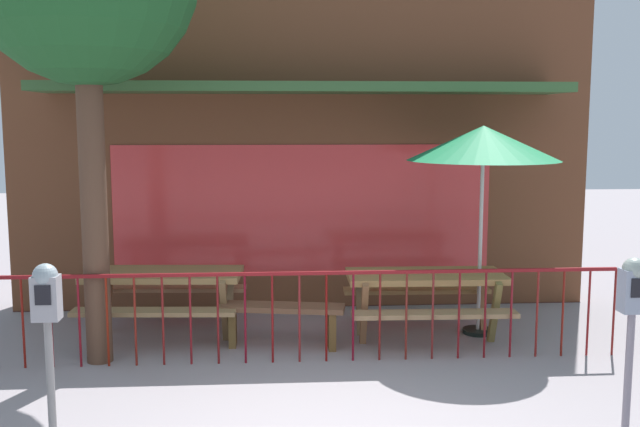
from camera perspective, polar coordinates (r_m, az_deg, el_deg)
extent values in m
cube|color=#3C1D1A|center=(10.10, -1.36, -7.04)|extent=(7.73, 0.54, 0.01)
cube|color=brown|center=(9.78, -1.40, 6.03)|extent=(7.73, 0.50, 4.57)
cube|color=#D83838|center=(9.59, -1.31, 0.40)|extent=(5.02, 0.02, 1.70)
cube|color=#355C2F|center=(9.06, -1.22, 9.94)|extent=(6.57, 0.95, 0.12)
cube|color=maroon|center=(7.47, -0.57, -4.75)|extent=(6.49, 0.04, 0.04)
cylinder|color=maroon|center=(8.00, -22.50, -8.02)|extent=(0.02, 0.02, 0.95)
cylinder|color=maroon|center=(7.91, -20.55, -8.09)|extent=(0.02, 0.02, 0.95)
cylinder|color=maroon|center=(7.83, -18.55, -8.15)|extent=(0.02, 0.02, 0.95)
cylinder|color=maroon|center=(7.77, -16.52, -8.20)|extent=(0.02, 0.02, 0.95)
cylinder|color=maroon|center=(7.71, -14.45, -8.25)|extent=(0.02, 0.02, 0.95)
cylinder|color=maroon|center=(7.66, -12.35, -8.28)|extent=(0.02, 0.02, 0.95)
cylinder|color=maroon|center=(7.63, -10.24, -8.30)|extent=(0.02, 0.02, 0.95)
cylinder|color=maroon|center=(7.60, -8.10, -8.31)|extent=(0.02, 0.02, 0.95)
cylinder|color=maroon|center=(7.58, -5.95, -8.31)|extent=(0.02, 0.02, 0.95)
cylinder|color=maroon|center=(7.58, -3.79, -8.30)|extent=(0.02, 0.02, 0.95)
cylinder|color=maroon|center=(7.58, -1.64, -8.28)|extent=(0.02, 0.02, 0.95)
cylinder|color=maroon|center=(7.60, 0.51, -8.24)|extent=(0.02, 0.02, 0.95)
cylinder|color=maroon|center=(7.62, 2.65, -8.19)|extent=(0.02, 0.02, 0.95)
cylinder|color=maroon|center=(7.66, 4.77, -8.14)|extent=(0.02, 0.02, 0.95)
cylinder|color=maroon|center=(7.70, 6.86, -8.07)|extent=(0.02, 0.02, 0.95)
cylinder|color=maroon|center=(7.76, 8.93, -7.99)|extent=(0.02, 0.02, 0.95)
cylinder|color=maroon|center=(7.83, 10.97, -7.91)|extent=(0.02, 0.02, 0.95)
cylinder|color=maroon|center=(7.90, 12.96, -7.81)|extent=(0.02, 0.02, 0.95)
cylinder|color=maroon|center=(7.99, 14.92, -7.71)|extent=(0.02, 0.02, 0.95)
cylinder|color=maroon|center=(8.08, 16.83, -7.60)|extent=(0.02, 0.02, 0.95)
cylinder|color=maroon|center=(8.18, 18.70, -7.49)|extent=(0.02, 0.02, 0.95)
cylinder|color=maroon|center=(8.29, 20.52, -7.37)|extent=(0.02, 0.02, 0.95)
cylinder|color=maroon|center=(8.41, 22.28, -7.25)|extent=(0.02, 0.02, 0.95)
cube|color=olive|center=(8.59, -12.31, -4.74)|extent=(1.84, 0.87, 0.07)
cube|color=#99774D|center=(8.14, -13.05, -7.62)|extent=(1.81, 0.37, 0.05)
cube|color=#A3734E|center=(9.18, -11.54, -5.84)|extent=(1.81, 0.37, 0.05)
cube|color=olive|center=(8.60, -17.48, -7.44)|extent=(0.09, 0.35, 0.78)
cube|color=brown|center=(9.12, -16.45, -6.55)|extent=(0.09, 0.35, 0.78)
cube|color=olive|center=(8.29, -7.59, -7.71)|extent=(0.09, 0.35, 0.78)
cube|color=olive|center=(8.83, -7.13, -6.76)|extent=(0.09, 0.35, 0.78)
cube|color=#A27844|center=(8.39, 8.37, -4.93)|extent=(1.82, 0.80, 0.07)
cube|color=#9D7851|center=(7.94, 9.08, -7.90)|extent=(1.81, 0.30, 0.05)
cube|color=#A37946|center=(8.99, 7.67, -6.05)|extent=(1.81, 0.30, 0.05)
cube|color=#905F3B|center=(8.11, 3.52, -8.01)|extent=(0.08, 0.35, 0.78)
cube|color=brown|center=(8.65, 3.12, -7.02)|extent=(0.08, 0.35, 0.78)
cube|color=olive|center=(8.39, 13.68, -7.68)|extent=(0.08, 0.35, 0.78)
cube|color=brown|center=(8.91, 12.68, -6.75)|extent=(0.08, 0.35, 0.78)
cylinder|color=black|center=(8.88, 12.40, -9.10)|extent=(0.36, 0.36, 0.05)
cylinder|color=#BAB3AF|center=(8.62, 12.62, -1.55)|extent=(0.04, 0.04, 2.41)
cone|color=#1A824A|center=(8.52, 12.83, 5.47)|extent=(1.76, 1.76, 0.40)
cube|color=brown|center=(8.09, -3.06, -7.46)|extent=(1.43, 0.54, 0.06)
cube|color=brown|center=(8.25, -6.95, -8.83)|extent=(0.08, 0.29, 0.45)
cube|color=brown|center=(8.09, 0.93, -9.11)|extent=(0.08, 0.29, 0.45)
cylinder|color=gray|center=(5.55, -20.52, -13.67)|extent=(0.06, 0.06, 1.16)
cube|color=gray|center=(5.33, -20.89, -6.28)|extent=(0.18, 0.14, 0.31)
sphere|color=#87969D|center=(5.30, -20.97, -4.63)|extent=(0.17, 0.17, 0.17)
cube|color=black|center=(5.25, -21.14, -6.07)|extent=(0.11, 0.01, 0.14)
cylinder|color=slate|center=(5.89, 23.21, -12.60)|extent=(0.06, 0.06, 1.15)
cube|color=#848DA1|center=(5.69, 23.59, -5.65)|extent=(0.18, 0.14, 0.32)
sphere|color=gray|center=(5.65, 23.67, -4.08)|extent=(0.17, 0.17, 0.17)
cube|color=black|center=(5.62, 23.95, -5.43)|extent=(0.11, 0.01, 0.14)
cylinder|color=brown|center=(7.72, -17.50, 0.81)|extent=(0.27, 0.27, 3.37)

